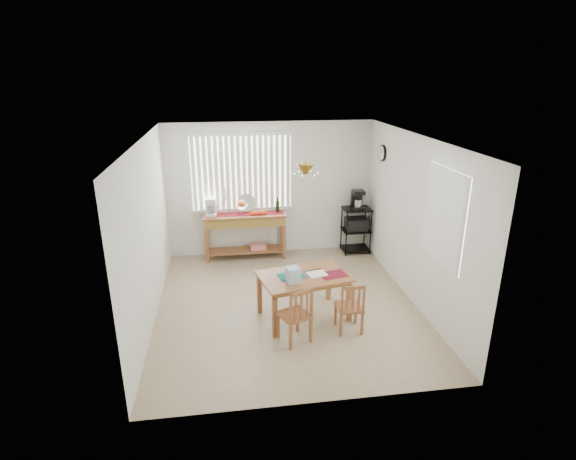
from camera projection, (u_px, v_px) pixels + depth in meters
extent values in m
cube|color=tan|center=(287.00, 305.00, 7.10)|extent=(4.00, 4.50, 0.01)
cube|color=white|center=(270.00, 189.00, 8.80)|extent=(4.00, 0.10, 2.60)
cube|color=white|center=(319.00, 301.00, 4.51)|extent=(4.00, 0.10, 2.60)
cube|color=white|center=(144.00, 234.00, 6.38)|extent=(0.10, 4.50, 2.60)
cube|color=white|center=(418.00, 220.00, 6.94)|extent=(0.10, 4.50, 2.60)
cube|color=white|center=(287.00, 135.00, 6.20)|extent=(4.00, 4.50, 0.10)
cube|color=white|center=(242.00, 173.00, 8.56)|extent=(1.90, 0.01, 1.40)
cube|color=white|center=(194.00, 174.00, 8.43)|extent=(0.07, 0.03, 1.40)
cube|color=white|center=(199.00, 174.00, 8.44)|extent=(0.07, 0.03, 1.40)
cube|color=white|center=(205.00, 174.00, 8.46)|extent=(0.07, 0.03, 1.40)
cube|color=white|center=(211.00, 174.00, 8.47)|extent=(0.07, 0.03, 1.40)
cube|color=white|center=(216.00, 173.00, 8.48)|extent=(0.07, 0.03, 1.40)
cube|color=white|center=(222.00, 173.00, 8.50)|extent=(0.07, 0.03, 1.40)
cube|color=white|center=(228.00, 173.00, 8.51)|extent=(0.07, 0.03, 1.40)
cube|color=white|center=(233.00, 173.00, 8.53)|extent=(0.07, 0.03, 1.40)
cube|color=white|center=(239.00, 173.00, 8.54)|extent=(0.07, 0.03, 1.40)
cube|color=white|center=(244.00, 173.00, 8.56)|extent=(0.07, 0.03, 1.40)
cube|color=white|center=(250.00, 172.00, 8.57)|extent=(0.07, 0.03, 1.40)
cube|color=white|center=(255.00, 172.00, 8.58)|extent=(0.07, 0.03, 1.40)
cube|color=white|center=(261.00, 172.00, 8.60)|extent=(0.07, 0.03, 1.40)
cube|color=white|center=(266.00, 172.00, 8.61)|extent=(0.07, 0.03, 1.40)
cube|color=white|center=(272.00, 172.00, 8.63)|extent=(0.07, 0.03, 1.40)
cube|color=white|center=(277.00, 172.00, 8.64)|extent=(0.07, 0.03, 1.40)
cube|color=white|center=(283.00, 171.00, 8.66)|extent=(0.07, 0.03, 1.40)
cube|color=white|center=(288.00, 171.00, 8.67)|extent=(0.07, 0.03, 1.40)
cube|color=white|center=(243.00, 210.00, 8.78)|extent=(1.98, 0.06, 0.06)
cube|color=white|center=(240.00, 134.00, 8.29)|extent=(1.98, 0.06, 0.06)
cube|color=white|center=(444.00, 217.00, 5.97)|extent=(0.01, 1.10, 1.30)
cube|color=white|center=(462.00, 229.00, 5.51)|extent=(0.03, 0.07, 1.30)
cube|color=white|center=(458.00, 226.00, 5.61)|extent=(0.03, 0.07, 1.30)
cube|color=white|center=(454.00, 223.00, 5.72)|extent=(0.03, 0.07, 1.30)
cube|color=white|center=(450.00, 221.00, 5.82)|extent=(0.03, 0.07, 1.30)
cube|color=white|center=(446.00, 218.00, 5.92)|extent=(0.03, 0.07, 1.30)
cube|color=white|center=(442.00, 216.00, 6.02)|extent=(0.03, 0.07, 1.30)
cube|color=white|center=(438.00, 213.00, 6.13)|extent=(0.03, 0.07, 1.30)
cube|color=white|center=(434.00, 211.00, 6.23)|extent=(0.03, 0.07, 1.30)
cube|color=white|center=(431.00, 209.00, 6.33)|extent=(0.03, 0.07, 1.30)
cube|color=white|center=(427.00, 206.00, 6.43)|extent=(0.03, 0.07, 1.30)
cylinder|color=black|center=(383.00, 153.00, 8.11)|extent=(0.04, 0.30, 0.30)
cylinder|color=white|center=(381.00, 153.00, 8.11)|extent=(0.01, 0.25, 0.25)
cylinder|color=olive|center=(306.00, 155.00, 5.94)|extent=(0.01, 0.01, 0.34)
cone|color=olive|center=(305.00, 169.00, 6.00)|extent=(0.24, 0.24, 0.14)
sphere|color=white|center=(317.00, 173.00, 6.04)|extent=(0.05, 0.05, 0.05)
sphere|color=white|center=(309.00, 171.00, 6.16)|extent=(0.05, 0.05, 0.05)
sphere|color=white|center=(298.00, 171.00, 6.14)|extent=(0.05, 0.05, 0.05)
sphere|color=white|center=(294.00, 173.00, 6.00)|extent=(0.05, 0.05, 0.05)
sphere|color=white|center=(301.00, 176.00, 5.88)|extent=(0.05, 0.05, 0.05)
sphere|color=white|center=(313.00, 175.00, 5.90)|extent=(0.05, 0.05, 0.05)
cube|color=#975A33|center=(245.00, 215.00, 8.60)|extent=(1.58, 0.44, 0.04)
cube|color=olive|center=(245.00, 221.00, 8.64)|extent=(1.52, 0.40, 0.16)
cube|color=#975A33|center=(207.00, 246.00, 8.52)|extent=(0.06, 0.06, 0.68)
cube|color=#975A33|center=(284.00, 242.00, 8.72)|extent=(0.06, 0.06, 0.68)
cube|color=#975A33|center=(207.00, 240.00, 8.84)|extent=(0.06, 0.06, 0.68)
cube|color=#975A33|center=(282.00, 236.00, 9.04)|extent=(0.06, 0.06, 0.68)
cube|color=#975A33|center=(246.00, 250.00, 8.84)|extent=(1.46, 0.39, 0.03)
cube|color=red|center=(258.00, 246.00, 8.86)|extent=(0.30, 0.22, 0.10)
cube|color=maroon|center=(245.00, 214.00, 8.59)|extent=(1.50, 0.24, 0.01)
cube|color=white|center=(211.00, 214.00, 8.50)|extent=(0.20, 0.24, 0.05)
cube|color=white|center=(211.00, 207.00, 8.53)|extent=(0.20, 0.08, 0.30)
cube|color=white|center=(210.00, 200.00, 8.39)|extent=(0.20, 0.22, 0.07)
cylinder|color=white|center=(211.00, 210.00, 8.44)|extent=(0.13, 0.13, 0.13)
cylinder|color=white|center=(242.00, 212.00, 8.55)|extent=(0.05, 0.05, 0.10)
cone|color=white|center=(242.00, 207.00, 8.52)|extent=(0.26, 0.26, 0.09)
sphere|color=red|center=(244.00, 203.00, 8.50)|extent=(0.08, 0.08, 0.08)
sphere|color=red|center=(242.00, 203.00, 8.54)|extent=(0.08, 0.08, 0.08)
sphere|color=red|center=(239.00, 203.00, 8.52)|extent=(0.08, 0.08, 0.08)
sphere|color=red|center=(240.00, 204.00, 8.46)|extent=(0.08, 0.08, 0.08)
sphere|color=red|center=(243.00, 204.00, 8.45)|extent=(0.08, 0.08, 0.08)
sphere|color=#F6490C|center=(252.00, 213.00, 8.53)|extent=(0.08, 0.08, 0.08)
sphere|color=#F6490C|center=(256.00, 213.00, 8.54)|extent=(0.08, 0.08, 0.08)
sphere|color=#F6490C|center=(260.00, 213.00, 8.55)|extent=(0.08, 0.08, 0.08)
sphere|color=#F6490C|center=(264.00, 213.00, 8.56)|extent=(0.08, 0.08, 0.08)
cylinder|color=silver|center=(246.00, 203.00, 8.71)|extent=(0.36, 0.09, 0.35)
cylinder|color=white|center=(226.00, 211.00, 8.57)|extent=(0.08, 0.08, 0.14)
cylinder|color=#4C3823|center=(226.00, 196.00, 8.47)|extent=(0.08, 0.04, 0.44)
cylinder|color=#4C3823|center=(225.00, 195.00, 8.47)|extent=(0.13, 0.06, 0.48)
cylinder|color=#4C3823|center=(226.00, 197.00, 8.48)|extent=(0.17, 0.08, 0.36)
cylinder|color=#4C3823|center=(225.00, 194.00, 8.46)|extent=(0.06, 0.03, 0.54)
cylinder|color=#4C3823|center=(226.00, 198.00, 8.49)|extent=(0.22, 0.10, 0.30)
cylinder|color=black|center=(277.00, 206.00, 8.69)|extent=(0.07, 0.07, 0.23)
cylinder|color=black|center=(277.00, 199.00, 8.64)|extent=(0.03, 0.03, 0.08)
cylinder|color=black|center=(346.00, 234.00, 8.81)|extent=(0.03, 0.03, 0.92)
cylinder|color=black|center=(371.00, 233.00, 8.87)|extent=(0.03, 0.03, 0.92)
cylinder|color=black|center=(341.00, 228.00, 9.17)|extent=(0.03, 0.03, 0.92)
cylinder|color=black|center=(365.00, 226.00, 9.24)|extent=(0.03, 0.03, 0.92)
cube|color=black|center=(357.00, 209.00, 8.87)|extent=(0.54, 0.43, 0.03)
cube|color=black|center=(356.00, 230.00, 9.02)|extent=(0.54, 0.43, 0.03)
cube|color=black|center=(355.00, 248.00, 9.15)|extent=(0.54, 0.43, 0.03)
cube|color=black|center=(356.00, 224.00, 8.98)|extent=(0.41, 0.32, 0.24)
cube|color=black|center=(357.00, 207.00, 8.84)|extent=(0.22, 0.26, 0.05)
cube|color=black|center=(356.00, 199.00, 8.87)|extent=(0.22, 0.09, 0.32)
cube|color=black|center=(358.00, 192.00, 8.73)|extent=(0.22, 0.24, 0.08)
cylinder|color=silver|center=(358.00, 203.00, 8.80)|extent=(0.14, 0.14, 0.14)
cube|color=#975A33|center=(304.00, 276.00, 6.53)|extent=(1.41, 1.07, 0.04)
cube|color=olive|center=(304.00, 279.00, 6.55)|extent=(1.30, 0.96, 0.05)
cube|color=#975A33|center=(275.00, 318.00, 6.15)|extent=(0.08, 0.08, 0.59)
cube|color=#975A33|center=(350.00, 303.00, 6.54)|extent=(0.08, 0.08, 0.59)
cube|color=#975A33|center=(259.00, 295.00, 6.77)|extent=(0.08, 0.08, 0.59)
cube|color=#975A33|center=(329.00, 283.00, 7.16)|extent=(0.08, 0.08, 0.59)
cube|color=#12695E|center=(291.00, 276.00, 6.50)|extent=(0.43, 0.35, 0.01)
cube|color=maroon|center=(333.00, 275.00, 6.54)|extent=(0.43, 0.35, 0.01)
cube|color=white|center=(317.00, 274.00, 6.54)|extent=(0.31, 0.27, 0.02)
cube|color=black|center=(313.00, 271.00, 6.65)|extent=(0.27, 0.09, 0.03)
cube|color=#91C0D3|center=(293.00, 275.00, 6.29)|extent=(0.22, 0.22, 0.22)
cube|color=#975A33|center=(294.00, 315.00, 6.03)|extent=(0.50, 0.50, 0.04)
cube|color=#975A33|center=(298.00, 320.00, 6.31)|extent=(0.05, 0.05, 0.37)
cube|color=#975A33|center=(278.00, 326.00, 6.15)|extent=(0.05, 0.05, 0.37)
cube|color=#975A33|center=(311.00, 330.00, 6.05)|extent=(0.05, 0.05, 0.37)
cube|color=#975A33|center=(291.00, 337.00, 5.89)|extent=(0.05, 0.05, 0.37)
cube|color=#975A33|center=(312.00, 302.00, 5.90)|extent=(0.04, 0.04, 0.41)
cube|color=#975A33|center=(291.00, 309.00, 5.74)|extent=(0.04, 0.04, 0.41)
cube|color=#975A33|center=(302.00, 293.00, 5.76)|extent=(0.32, 0.16, 0.05)
cube|color=#975A33|center=(307.00, 305.00, 5.87)|extent=(0.04, 0.03, 0.33)
cube|color=#975A33|center=(301.00, 307.00, 5.83)|extent=(0.04, 0.03, 0.33)
cube|color=#975A33|center=(296.00, 309.00, 5.78)|extent=(0.04, 0.03, 0.33)
cube|color=#975A33|center=(349.00, 307.00, 6.28)|extent=(0.35, 0.35, 0.03)
cube|color=#975A33|center=(356.00, 313.00, 6.51)|extent=(0.03, 0.03, 0.35)
cube|color=#975A33|center=(335.00, 314.00, 6.47)|extent=(0.03, 0.03, 0.35)
cube|color=#975A33|center=(362.00, 324.00, 6.23)|extent=(0.03, 0.03, 0.35)
cube|color=#975A33|center=(341.00, 325.00, 6.19)|extent=(0.03, 0.03, 0.35)
cube|color=#975A33|center=(364.00, 298.00, 6.08)|extent=(0.03, 0.03, 0.39)
cube|color=#975A33|center=(342.00, 300.00, 6.04)|extent=(0.03, 0.03, 0.39)
cube|color=#975A33|center=(354.00, 288.00, 6.01)|extent=(0.32, 0.03, 0.05)
cube|color=#975A33|center=(359.00, 300.00, 6.08)|extent=(0.03, 0.02, 0.31)
cube|color=#975A33|center=(353.00, 300.00, 6.07)|extent=(0.03, 0.02, 0.31)
cube|color=#975A33|center=(347.00, 301.00, 6.06)|extent=(0.03, 0.02, 0.31)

